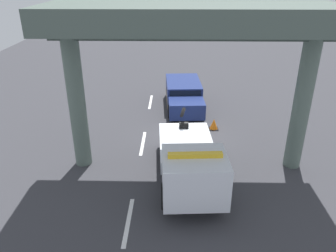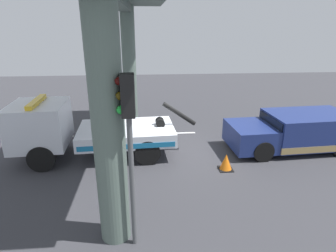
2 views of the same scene
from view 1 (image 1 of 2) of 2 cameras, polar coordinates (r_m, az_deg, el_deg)
name	(u,v)px [view 1 (image 1 of 2)]	position (r m, az deg, el deg)	size (l,w,h in m)	color
ground_plane	(186,144)	(17.50, 3.06, -3.16)	(60.00, 40.00, 0.10)	#38383D
lane_stripe_west	(151,102)	(22.98, -3.00, 4.14)	(2.60, 0.16, 0.01)	silver
lane_stripe_mid	(143,143)	(17.54, -4.31, -2.93)	(2.60, 0.16, 0.01)	silver
lane_stripe_east	(128,221)	(12.60, -6.80, -15.89)	(2.60, 0.16, 0.01)	silver
tow_truck_white	(190,163)	(13.51, 3.84, -6.30)	(7.31, 2.71, 2.46)	silver
towed_van_green	(184,95)	(21.95, 2.71, 5.27)	(5.31, 2.47, 1.58)	navy
overpass_structure	(191,31)	(13.60, 3.91, 15.89)	(3.60, 11.68, 7.05)	#596B60
traffic_light_near	(306,99)	(15.90, 22.45, 4.23)	(0.39, 0.32, 4.21)	#515456
traffic_cone_orange	(214,124)	(19.06, 7.83, 0.28)	(0.52, 0.52, 0.62)	orange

